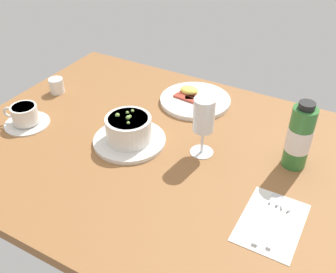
% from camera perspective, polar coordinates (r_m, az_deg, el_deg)
% --- Properties ---
extents(ground_plane, '(1.10, 0.84, 0.03)m').
position_cam_1_polar(ground_plane, '(1.09, -1.57, -2.08)').
color(ground_plane, brown).
extents(porridge_bowl, '(0.20, 0.20, 0.09)m').
position_cam_1_polar(porridge_bowl, '(1.08, -5.72, 0.80)').
color(porridge_bowl, silver).
rests_on(porridge_bowl, ground_plane).
extents(cutlery_setting, '(0.13, 0.19, 0.01)m').
position_cam_1_polar(cutlery_setting, '(0.91, 14.94, -11.73)').
color(cutlery_setting, silver).
rests_on(cutlery_setting, ground_plane).
extents(coffee_cup, '(0.13, 0.13, 0.06)m').
position_cam_1_polar(coffee_cup, '(1.23, -20.08, 2.79)').
color(coffee_cup, silver).
rests_on(coffee_cup, ground_plane).
extents(creamer_jug, '(0.06, 0.05, 0.06)m').
position_cam_1_polar(creamer_jug, '(1.37, -15.88, 7.16)').
color(creamer_jug, silver).
rests_on(creamer_jug, ground_plane).
extents(wine_glass, '(0.06, 0.06, 0.17)m').
position_cam_1_polar(wine_glass, '(1.00, 5.22, 2.72)').
color(wine_glass, white).
rests_on(wine_glass, ground_plane).
extents(sauce_bottle_green, '(0.06, 0.06, 0.19)m').
position_cam_1_polar(sauce_bottle_green, '(1.02, 18.56, -0.10)').
color(sauce_bottle_green, '#337233').
rests_on(sauce_bottle_green, ground_plane).
extents(breakfast_plate, '(0.23, 0.23, 0.04)m').
position_cam_1_polar(breakfast_plate, '(1.28, 3.92, 5.40)').
color(breakfast_plate, silver).
rests_on(breakfast_plate, ground_plane).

